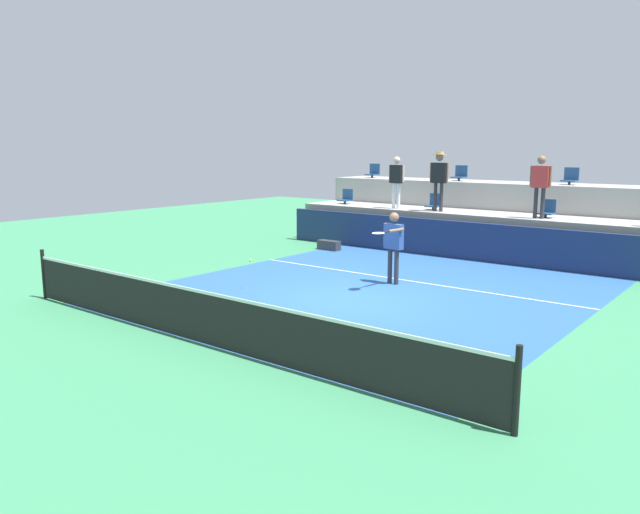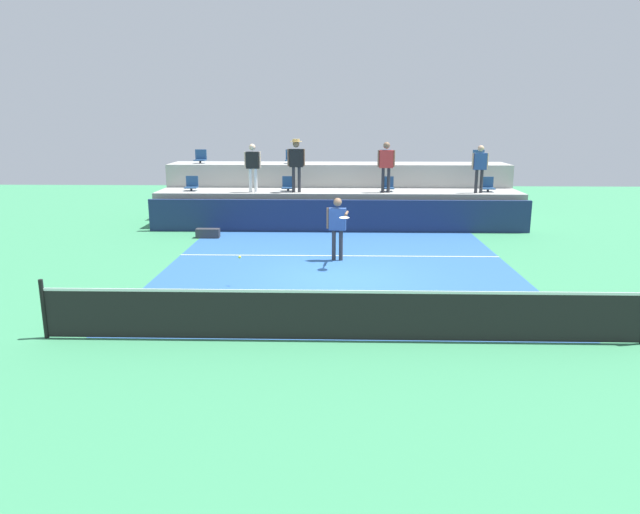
% 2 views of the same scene
% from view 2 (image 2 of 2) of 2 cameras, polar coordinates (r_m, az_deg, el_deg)
% --- Properties ---
extents(ground_plane, '(40.00, 40.00, 0.00)m').
position_cam_2_polar(ground_plane, '(13.99, 1.90, -2.17)').
color(ground_plane, '#388456').
extents(court_inner_paint, '(9.00, 10.00, 0.01)m').
position_cam_2_polar(court_inner_paint, '(14.95, 1.88, -1.13)').
color(court_inner_paint, '#285693').
rests_on(court_inner_paint, ground_plane).
extents(court_service_line, '(9.00, 0.06, 0.00)m').
position_cam_2_polar(court_service_line, '(16.31, 1.86, 0.13)').
color(court_service_line, white).
rests_on(court_service_line, ground_plane).
extents(tennis_net, '(10.48, 0.08, 1.07)m').
position_cam_2_polar(tennis_net, '(10.02, 2.04, -5.60)').
color(tennis_net, black).
rests_on(tennis_net, ground_plane).
extents(sponsor_backboard, '(13.00, 0.16, 1.10)m').
position_cam_2_polar(sponsor_backboard, '(19.73, 1.82, 4.08)').
color(sponsor_backboard, navy).
rests_on(sponsor_backboard, ground_plane).
extents(seating_tier_lower, '(13.00, 1.80, 1.25)m').
position_cam_2_polar(seating_tier_lower, '(21.01, 1.81, 4.86)').
color(seating_tier_lower, '#9E9E99').
rests_on(seating_tier_lower, ground_plane).
extents(seating_tier_upper, '(13.00, 1.80, 2.10)m').
position_cam_2_polar(seating_tier_upper, '(22.73, 1.80, 6.60)').
color(seating_tier_upper, '#9E9E99').
rests_on(seating_tier_upper, ground_plane).
extents(stadium_chair_lower_far_left, '(0.44, 0.40, 0.52)m').
position_cam_2_polar(stadium_chair_lower_far_left, '(21.47, -12.56, 6.99)').
color(stadium_chair_lower_far_left, '#2D2D33').
rests_on(stadium_chair_lower_far_left, seating_tier_lower).
extents(stadium_chair_lower_left, '(0.44, 0.40, 0.52)m').
position_cam_2_polar(stadium_chair_lower_left, '(20.90, -3.16, 7.12)').
color(stadium_chair_lower_left, '#2D2D33').
rests_on(stadium_chair_lower_left, seating_tier_lower).
extents(stadium_chair_lower_right, '(0.44, 0.40, 0.52)m').
position_cam_2_polar(stadium_chair_lower_right, '(20.91, 6.69, 7.06)').
color(stadium_chair_lower_right, '#2D2D33').
rests_on(stadium_chair_lower_right, seating_tier_lower).
extents(stadium_chair_lower_far_right, '(0.44, 0.40, 0.52)m').
position_cam_2_polar(stadium_chair_lower_far_right, '(21.52, 16.22, 6.80)').
color(stadium_chair_lower_far_right, '#2D2D33').
rests_on(stadium_chair_lower_far_right, seating_tier_lower).
extents(stadium_chair_upper_far_left, '(0.44, 0.40, 0.52)m').
position_cam_2_polar(stadium_chair_upper_far_left, '(23.15, -11.72, 9.60)').
color(stadium_chair_upper_far_left, '#2D2D33').
rests_on(stadium_chair_upper_far_left, seating_tier_upper).
extents(stadium_chair_upper_left, '(0.44, 0.40, 0.52)m').
position_cam_2_polar(stadium_chair_upper_left, '(22.62, -2.86, 9.77)').
color(stadium_chair_upper_left, '#2D2D33').
rests_on(stadium_chair_upper_left, seating_tier_upper).
extents(stadium_chair_upper_right, '(0.44, 0.40, 0.52)m').
position_cam_2_polar(stadium_chair_upper_right, '(22.63, 6.51, 9.71)').
color(stadium_chair_upper_right, '#2D2D33').
rests_on(stadium_chair_upper_right, seating_tier_upper).
extents(stadium_chair_upper_far_right, '(0.44, 0.40, 0.52)m').
position_cam_2_polar(stadium_chair_upper_far_right, '(23.21, 15.42, 9.41)').
color(stadium_chair_upper_far_right, '#2D2D33').
rests_on(stadium_chair_upper_far_right, seating_tier_upper).
extents(tennis_player, '(0.61, 1.24, 1.72)m').
position_cam_2_polar(tennis_player, '(15.57, 1.76, 3.42)').
color(tennis_player, '#2D2D33').
rests_on(tennis_player, ground_plane).
extents(spectator_in_grey, '(0.59, 0.24, 1.68)m').
position_cam_2_polar(spectator_in_grey, '(20.58, -6.67, 9.18)').
color(spectator_in_grey, white).
rests_on(spectator_in_grey, seating_tier_lower).
extents(spectator_with_hat, '(0.62, 0.45, 1.85)m').
position_cam_2_polar(spectator_with_hat, '(20.41, -2.36, 9.62)').
color(spectator_with_hat, '#2D2D33').
rests_on(spectator_with_hat, seating_tier_lower).
extents(spectator_in_white, '(0.61, 0.24, 1.75)m').
position_cam_2_polar(spectator_in_white, '(20.45, 6.56, 9.30)').
color(spectator_in_white, '#2D2D33').
rests_on(spectator_in_white, seating_tier_lower).
extents(spectator_leaning_on_rail, '(0.58, 0.23, 1.64)m').
position_cam_2_polar(spectator_leaning_on_rail, '(20.98, 15.52, 8.80)').
color(spectator_leaning_on_rail, '#2D2D33').
rests_on(spectator_leaning_on_rail, seating_tier_lower).
extents(tennis_ball, '(0.07, 0.07, 0.07)m').
position_cam_2_polar(tennis_ball, '(13.38, -7.94, -0.01)').
color(tennis_ball, '#CCE033').
extents(equipment_bag, '(0.76, 0.28, 0.30)m').
position_cam_2_polar(equipment_bag, '(19.14, -11.02, 2.32)').
color(equipment_bag, '#333338').
rests_on(equipment_bag, ground_plane).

